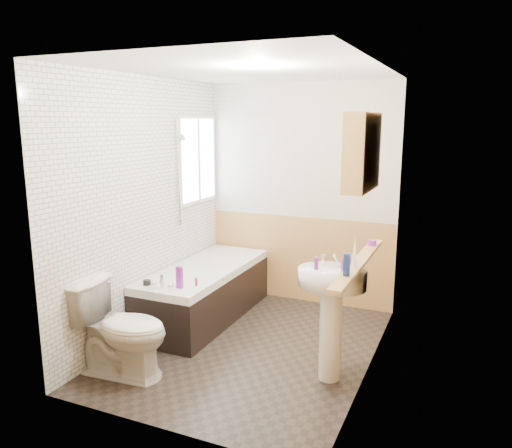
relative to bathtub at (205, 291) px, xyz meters
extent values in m
plane|color=black|center=(0.73, -0.46, -0.30)|extent=(2.80, 2.80, 0.00)
plane|color=white|center=(0.73, -0.46, 2.20)|extent=(2.80, 2.80, 0.00)
cube|color=beige|center=(0.73, 0.95, 0.95)|extent=(2.20, 0.02, 2.50)
cube|color=beige|center=(0.73, -1.87, 0.95)|extent=(2.20, 0.02, 2.50)
cube|color=beige|center=(-0.38, -0.46, 0.95)|extent=(0.02, 2.80, 2.50)
cube|color=beige|center=(1.84, -0.46, 0.95)|extent=(0.02, 2.80, 2.50)
cube|color=tan|center=(1.82, -0.46, 0.20)|extent=(0.01, 2.80, 1.00)
cube|color=tan|center=(0.73, -1.85, 0.20)|extent=(2.20, 0.01, 1.00)
cube|color=tan|center=(0.73, 0.93, 0.20)|extent=(2.20, 0.01, 1.00)
cube|color=white|center=(-0.36, -0.46, 0.95)|extent=(0.01, 2.80, 2.50)
cube|color=white|center=(0.01, 0.92, 1.45)|extent=(0.75, 0.01, 1.50)
cube|color=white|center=(-0.34, 0.49, 1.35)|extent=(0.03, 0.79, 0.99)
cube|color=white|center=(-0.32, 0.49, 1.35)|extent=(0.01, 0.70, 0.90)
cube|color=white|center=(-0.32, 0.49, 1.35)|extent=(0.01, 0.04, 0.90)
cube|color=black|center=(0.00, 0.00, -0.05)|extent=(0.70, 1.78, 0.49)
cube|color=white|center=(0.00, 0.00, 0.23)|extent=(0.70, 1.78, 0.08)
cube|color=white|center=(0.00, 0.00, 0.22)|extent=(0.56, 1.64, 0.04)
cylinder|color=silver|center=(0.00, -0.79, 0.34)|extent=(0.04, 0.04, 0.14)
sphere|color=silver|center=(-0.09, -0.79, 0.31)|extent=(0.06, 0.06, 0.06)
sphere|color=silver|center=(0.09, -0.79, 0.31)|extent=(0.06, 0.06, 0.06)
cylinder|color=silver|center=(-0.32, 0.05, 1.24)|extent=(0.02, 0.02, 1.11)
cylinder|color=silver|center=(-0.32, 0.05, 0.73)|extent=(0.04, 0.04, 0.02)
cylinder|color=silver|center=(-0.32, 0.05, 1.75)|extent=(0.04, 0.04, 0.02)
cylinder|color=silver|center=(-0.27, 0.05, 1.61)|extent=(0.06, 0.07, 0.08)
imported|color=white|center=(-0.03, -1.35, 0.10)|extent=(0.85, 0.51, 0.80)
cylinder|color=white|center=(1.57, -0.73, 0.08)|extent=(0.18, 0.18, 0.76)
ellipsoid|color=white|center=(1.57, -0.73, 0.57)|extent=(0.55, 0.44, 0.15)
cylinder|color=silver|center=(1.46, -0.63, 0.68)|extent=(0.03, 0.03, 0.08)
cylinder|color=silver|center=(1.68, -0.63, 0.68)|extent=(0.03, 0.03, 0.08)
cylinder|color=silver|center=(1.57, -0.65, 0.71)|extent=(0.02, 0.11, 0.09)
cube|color=tan|center=(1.77, -0.70, 0.71)|extent=(0.10, 1.52, 0.03)
cube|color=tan|center=(1.75, -0.63, 1.56)|extent=(0.16, 0.65, 0.59)
cube|color=silver|center=(1.66, -0.79, 1.56)|extent=(0.01, 0.25, 0.44)
cube|color=silver|center=(1.66, -0.47, 1.56)|extent=(0.01, 0.25, 0.44)
cylinder|color=navy|center=(1.77, -1.12, 0.80)|extent=(0.06, 0.06, 0.16)
cone|color=silver|center=(1.77, -0.88, 0.84)|extent=(0.06, 0.06, 0.23)
cylinder|color=purple|center=(1.77, -0.19, 0.75)|extent=(0.09, 0.09, 0.05)
imported|color=purple|center=(1.71, -0.79, 0.68)|extent=(0.12, 0.18, 0.08)
cylinder|color=purple|center=(1.45, -0.79, 0.69)|extent=(0.04, 0.04, 0.10)
cube|color=purple|center=(0.13, -0.70, 0.38)|extent=(0.06, 0.04, 0.21)
cylinder|color=black|center=(-0.20, -0.74, 0.30)|extent=(0.09, 0.09, 0.05)
cylinder|color=maroon|center=(0.24, -0.58, 0.31)|extent=(0.03, 0.03, 0.08)
camera|label=1|loc=(2.53, -4.42, 1.79)|focal=35.00mm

